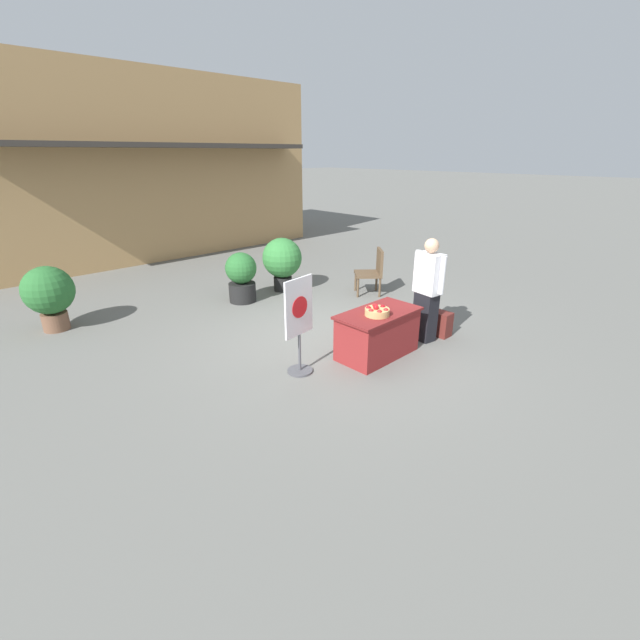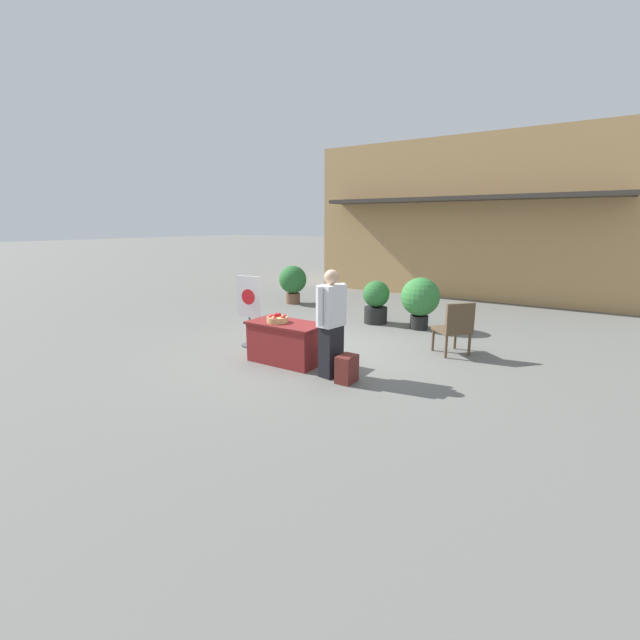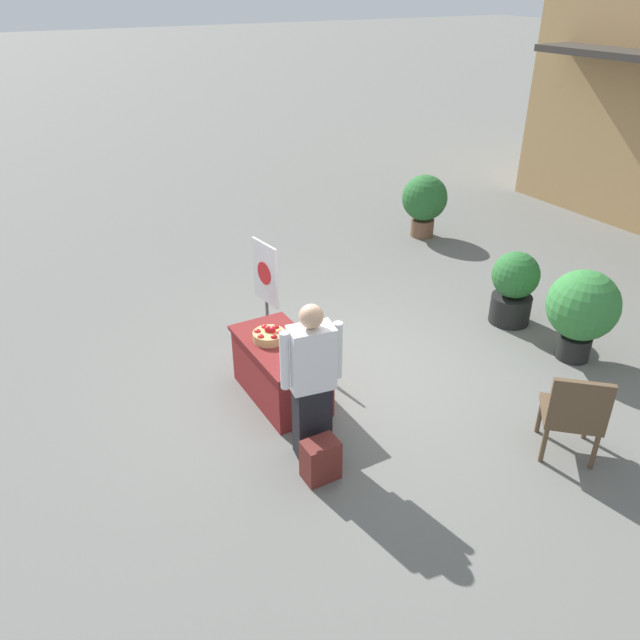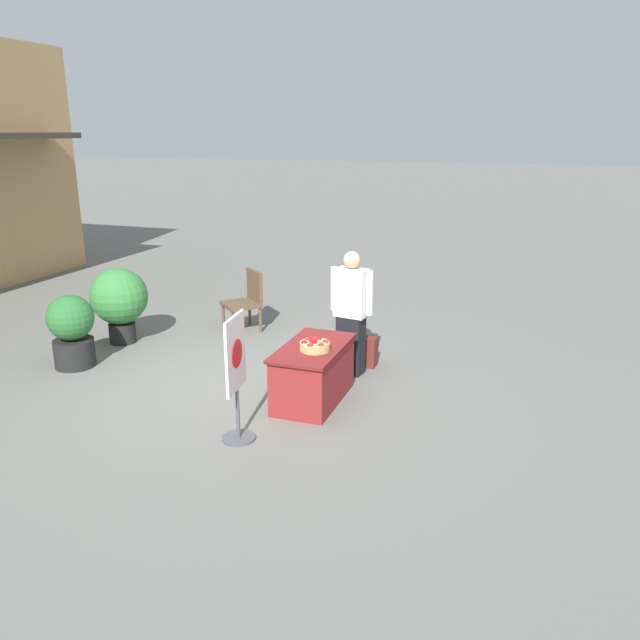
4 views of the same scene
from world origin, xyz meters
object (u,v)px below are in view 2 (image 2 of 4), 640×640
at_px(potted_plant_near_right, 293,281).
at_px(patio_chair, 455,326).
at_px(potted_plant_far_left, 420,299).
at_px(backpack, 347,369).
at_px(person_visitor, 331,323).
at_px(potted_plant_far_right, 376,301).
at_px(display_table, 286,342).
at_px(poster_board, 249,309).
at_px(apple_basket, 277,319).

bearing_deg(potted_plant_near_right, patio_chair, -24.43).
bearing_deg(potted_plant_far_left, backpack, -85.56).
relative_size(person_visitor, potted_plant_far_right, 1.64).
relative_size(display_table, potted_plant_near_right, 1.16).
bearing_deg(potted_plant_near_right, poster_board, -63.64).
height_order(display_table, poster_board, poster_board).
xyz_separation_m(backpack, poster_board, (-2.58, 0.67, 0.53)).
xyz_separation_m(poster_board, potted_plant_far_right, (1.19, 3.15, -0.19)).
bearing_deg(backpack, display_table, 168.91).
xyz_separation_m(patio_chair, potted_plant_far_right, (-2.34, 1.54, 0.00)).
bearing_deg(potted_plant_near_right, apple_basket, -55.81).
distance_m(display_table, apple_basket, 0.44).
distance_m(patio_chair, potted_plant_far_right, 2.80).
distance_m(display_table, backpack, 1.40).
height_order(display_table, person_visitor, person_visitor).
bearing_deg(apple_basket, potted_plant_near_right, 124.19).
distance_m(apple_basket, potted_plant_far_right, 3.63).
height_order(person_visitor, poster_board, person_visitor).
xyz_separation_m(potted_plant_near_right, potted_plant_far_right, (3.24, -0.99, -0.12)).
bearing_deg(potted_plant_far_left, potted_plant_far_right, -179.38).
bearing_deg(display_table, potted_plant_near_right, 125.70).
bearing_deg(patio_chair, potted_plant_far_left, -8.91).
xyz_separation_m(display_table, potted_plant_far_left, (1.06, 3.56, 0.35)).
xyz_separation_m(display_table, backpack, (1.36, -0.27, -0.15)).
xyz_separation_m(backpack, potted_plant_far_left, (-0.30, 3.83, 0.49)).
bearing_deg(potted_plant_far_right, patio_chair, -33.42).
relative_size(display_table, poster_board, 0.95).
xyz_separation_m(backpack, patio_chair, (0.95, 2.27, 0.33)).
bearing_deg(potted_plant_far_left, patio_chair, -51.25).
bearing_deg(patio_chair, backpack, 109.64).
distance_m(display_table, potted_plant_far_left, 3.74).
xyz_separation_m(person_visitor, potted_plant_far_right, (-1.04, 3.72, -0.31)).
height_order(person_visitor, potted_plant_near_right, person_visitor).
bearing_deg(backpack, apple_basket, 172.47).
bearing_deg(poster_board, potted_plant_far_right, 152.11).
relative_size(person_visitor, potted_plant_far_left, 1.43).
distance_m(backpack, potted_plant_near_right, 6.69).
relative_size(display_table, apple_basket, 3.69).
xyz_separation_m(display_table, apple_basket, (-0.13, -0.07, 0.41)).
relative_size(poster_board, potted_plant_far_right, 1.34).
xyz_separation_m(poster_board, patio_chair, (3.53, 1.60, -0.20)).
distance_m(potted_plant_near_right, potted_plant_far_left, 4.44).
bearing_deg(person_visitor, potted_plant_far_right, -64.98).
distance_m(poster_board, potted_plant_near_right, 4.62).
relative_size(patio_chair, potted_plant_far_left, 0.84).
xyz_separation_m(person_visitor, poster_board, (-2.23, 0.57, -0.12)).
bearing_deg(potted_plant_near_right, person_visitor, -47.73).
bearing_deg(apple_basket, display_table, 27.99).
bearing_deg(patio_chair, person_visitor, 101.54).
bearing_deg(person_visitor, patio_chair, -111.47).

